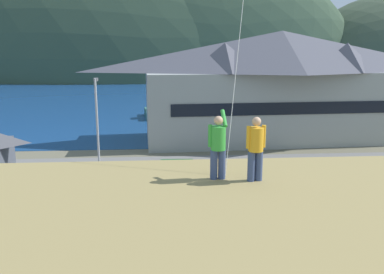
% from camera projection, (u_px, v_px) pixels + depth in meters
% --- Properties ---
extents(ground_plane, '(600.00, 600.00, 0.00)m').
position_uv_depth(ground_plane, '(185.00, 239.00, 19.76)').
color(ground_plane, '#66604C').
extents(parking_lot_pad, '(40.00, 20.00, 0.10)m').
position_uv_depth(parking_lot_pad, '(180.00, 200.00, 24.62)').
color(parking_lot_pad, slate).
rests_on(parking_lot_pad, ground).
extents(bay_water, '(360.00, 84.00, 0.03)m').
position_uv_depth(bay_water, '(168.00, 95.00, 78.19)').
color(bay_water, navy).
rests_on(bay_water, ground).
extents(far_hill_west_ridge, '(124.91, 58.39, 81.47)m').
position_uv_depth(far_hill_west_ridge, '(114.00, 75.00, 134.87)').
color(far_hill_west_ridge, '#42513D').
rests_on(far_hill_west_ridge, ground).
extents(far_hill_east_peak, '(135.21, 64.88, 89.38)m').
position_uv_depth(far_hill_east_peak, '(119.00, 76.00, 131.80)').
color(far_hill_east_peak, '#334733').
rests_on(far_hill_east_peak, ground).
extents(far_hill_center_saddle, '(124.83, 45.97, 81.89)m').
position_uv_depth(far_hill_center_saddle, '(159.00, 77.00, 125.38)').
color(far_hill_center_saddle, '#334733').
rests_on(far_hill_center_saddle, ground).
extents(harbor_lodge, '(28.21, 10.74, 10.61)m').
position_uv_depth(harbor_lodge, '(281.00, 83.00, 40.03)').
color(harbor_lodge, '#999E99').
rests_on(harbor_lodge, ground).
extents(wharf_dock, '(3.20, 13.15, 0.70)m').
position_uv_depth(wharf_dock, '(177.00, 117.00, 52.07)').
color(wharf_dock, '#70604C').
rests_on(wharf_dock, ground).
extents(moored_boat_wharfside, '(2.29, 5.72, 2.16)m').
position_uv_depth(moored_boat_wharfside, '(152.00, 112.00, 53.38)').
color(moored_boat_wharfside, '#23564C').
rests_on(moored_boat_wharfside, ground).
extents(moored_boat_outer_mooring, '(3.47, 8.52, 2.16)m').
position_uv_depth(moored_boat_outer_mooring, '(206.00, 114.00, 52.19)').
color(moored_boat_outer_mooring, '#A8A399').
rests_on(moored_boat_outer_mooring, ground).
extents(parked_car_corner_spot, '(4.30, 2.25, 1.82)m').
position_uv_depth(parked_car_corner_spot, '(100.00, 181.00, 24.96)').
color(parked_car_corner_spot, '#236633').
rests_on(parked_car_corner_spot, parking_lot_pad).
extents(parked_car_front_row_end, '(4.25, 2.15, 1.82)m').
position_uv_depth(parked_car_front_row_end, '(265.00, 175.00, 26.09)').
color(parked_car_front_row_end, silver).
rests_on(parked_car_front_row_end, parking_lot_pad).
extents(parked_car_mid_row_near, '(4.33, 2.31, 1.82)m').
position_uv_depth(parked_car_mid_row_near, '(358.00, 216.00, 19.87)').
color(parked_car_mid_row_near, navy).
rests_on(parked_car_mid_row_near, parking_lot_pad).
extents(parked_car_mid_row_center, '(4.20, 2.06, 1.82)m').
position_uv_depth(parked_car_mid_row_center, '(337.00, 173.00, 26.57)').
color(parked_car_mid_row_center, '#236633').
rests_on(parked_car_mid_row_center, parking_lot_pad).
extents(parked_car_mid_row_far, '(4.25, 2.15, 1.82)m').
position_uv_depth(parked_car_mid_row_far, '(179.00, 175.00, 26.13)').
color(parked_car_mid_row_far, '#236633').
rests_on(parked_car_mid_row_far, parking_lot_pad).
extents(parked_car_back_row_left, '(4.31, 2.28, 1.82)m').
position_uv_depth(parked_car_back_row_left, '(111.00, 222.00, 19.14)').
color(parked_car_back_row_left, black).
rests_on(parked_car_back_row_left, parking_lot_pad).
extents(parking_light_pole, '(0.24, 0.78, 6.87)m').
position_uv_depth(parking_light_pole, '(97.00, 120.00, 28.77)').
color(parking_light_pole, '#ADADB2').
rests_on(parking_light_pole, parking_lot_pad).
extents(person_kite_flyer, '(0.51, 0.66, 1.86)m').
position_uv_depth(person_kite_flyer, '(218.00, 145.00, 10.97)').
color(person_kite_flyer, '#384770').
rests_on(person_kite_flyer, grassy_hill_foreground).
extents(person_companion, '(0.54, 0.40, 1.74)m').
position_uv_depth(person_companion, '(256.00, 147.00, 10.82)').
color(person_companion, '#384770').
rests_on(person_companion, grassy_hill_foreground).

